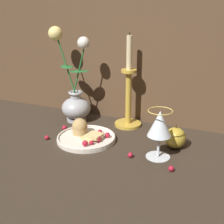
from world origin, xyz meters
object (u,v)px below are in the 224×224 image
vase (74,96)px  candlestick (129,98)px  wine_glass (160,126)px  apple_beside_vase (175,138)px  plate_with_pastries (85,135)px

vase → candlestick: size_ratio=1.04×
wine_glass → apple_beside_vase: bearing=69.1°
wine_glass → apple_beside_vase: size_ratio=1.85×
plate_with_pastries → wine_glass: (0.25, -0.02, 0.08)m
candlestick → plate_with_pastries: bearing=-116.5°
wine_glass → apple_beside_vase: 0.11m
wine_glass → candlestick: 0.25m
vase → candlestick: 0.20m
plate_with_pastries → candlestick: bearing=63.5°
vase → wine_glass: size_ratio=2.39×
wine_glass → apple_beside_vase: (0.03, 0.08, -0.06)m
vase → plate_with_pastries: vase is taller
wine_glass → plate_with_pastries: bearing=175.4°
vase → wine_glass: bearing=-23.3°
plate_with_pastries → apple_beside_vase: bearing=12.1°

